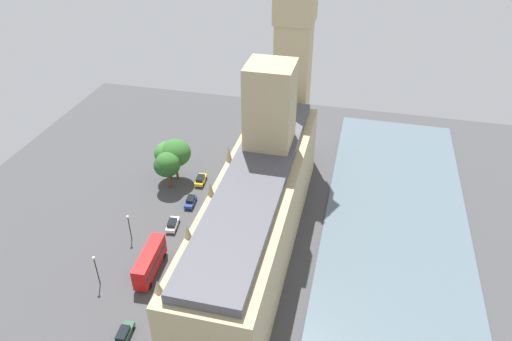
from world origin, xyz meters
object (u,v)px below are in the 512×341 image
Objects in this scene: clock_tower at (294,33)px; double_decker_bus_leading at (150,261)px; parliament_building at (258,204)px; street_lamp_slot_10 at (95,265)px; car_dark_green_trailing at (124,334)px; plane_tree_midblock at (167,165)px; plane_tree_far_end at (175,153)px; plane_tree_near_tower at (169,153)px; pedestrian_corner at (179,303)px; plane_tree_kerbside at (168,163)px; car_white_opposite_hall at (173,224)px; car_yellow_cab_under_trees at (201,180)px; car_blue_by_river_gate at (191,201)px; street_lamp_slot_11 at (129,223)px.

double_decker_bus_leading is at bearing 69.77° from clock_tower.
parliament_building is 9.20× the size of street_lamp_slot_10.
clock_tower is at bearing 71.63° from car_dark_green_trailing.
plane_tree_far_end is at bearing -98.32° from plane_tree_midblock.
plane_tree_near_tower is (24.79, -17.22, -3.01)m from parliament_building.
parliament_building is 40.02m from clock_tower.
pedestrian_corner is 0.18× the size of plane_tree_midblock.
plane_tree_kerbside is 3.74m from plane_tree_near_tower.
car_white_opposite_hall is 15.14m from plane_tree_midblock.
street_lamp_slot_10 is at bearing 88.13° from plane_tree_kerbside.
plane_tree_near_tower is at bearing 34.44° from clock_tower.
pedestrian_corner is at bearing 79.97° from clock_tower.
street_lamp_slot_10 is at bearing -118.94° from car_white_opposite_hall.
plane_tree_midblock is (6.79, -25.32, 3.23)m from double_decker_bus_leading.
clock_tower is 7.05× the size of plane_tree_midblock.
street_lamp_slot_10 is at bearing 87.80° from plane_tree_far_end.
plane_tree_kerbside reaches higher than street_lamp_slot_10.
car_yellow_cab_under_trees reaches higher than pedestrian_corner.
car_white_opposite_hall is 0.94× the size of car_dark_green_trailing.
plane_tree_midblock is (6.88, -4.95, 4.98)m from car_blue_by_river_gate.
parliament_building is 12.94× the size of car_white_opposite_hall.
car_blue_by_river_gate is 12.99m from plane_tree_near_tower.
clock_tower is 42.55m from car_blue_by_river_gate.
car_dark_green_trailing is at bearing 101.85° from plane_tree_kerbside.
parliament_building is at bearing 90.14° from clock_tower.
plane_tree_midblock is at bearing -116.30° from pedestrian_corner.
street_lamp_slot_10 is at bearing 90.43° from plane_tree_near_tower.
double_decker_bus_leading is 14.32m from car_dark_green_trailing.
street_lamp_slot_10 is at bearing 33.96° from parliament_building.
clock_tower reaches higher than car_yellow_cab_under_trees.
clock_tower is at bearing 54.68° from car_white_opposite_hall.
car_yellow_cab_under_trees is 0.44× the size of double_decker_bus_leading.
plane_tree_near_tower is (15.52, -35.00, 6.00)m from pedestrian_corner.
plane_tree_near_tower reaches higher than car_dark_green_trailing.
car_yellow_cab_under_trees is 0.79× the size of street_lamp_slot_11.
pedestrian_corner is (-7.62, 26.46, -0.21)m from car_blue_by_river_gate.
plane_tree_midblock is 18.13m from street_lamp_slot_11.
car_blue_by_river_gate is 2.91× the size of pedestrian_corner.
double_decker_bus_leading is at bearing 34.55° from parliament_building.
car_blue_by_river_gate is 12.29m from plane_tree_far_end.
plane_tree_kerbside is 18.28m from street_lamp_slot_11.
parliament_building is 21.98m from pedestrian_corner.
car_dark_green_trailing is (15.26, 25.80, -8.80)m from parliament_building.
plane_tree_near_tower reaches higher than double_decker_bus_leading.
car_yellow_cab_under_trees is 0.55× the size of plane_tree_midblock.
parliament_building is at bearing -9.58° from car_white_opposite_hall.
car_white_opposite_hall is 0.46× the size of plane_tree_far_end.
car_yellow_cab_under_trees is at bearing -44.08° from parliament_building.
plane_tree_far_end is (-0.31, -3.59, 0.39)m from plane_tree_kerbside.
double_decker_bus_leading is 1.27× the size of plane_tree_midblock.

